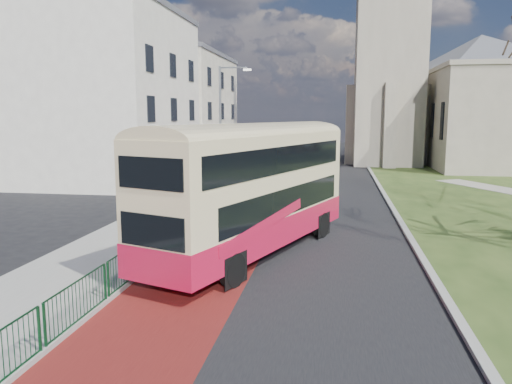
# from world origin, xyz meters

# --- Properties ---
(ground) EXTENTS (160.00, 160.00, 0.00)m
(ground) POSITION_xyz_m (0.00, 0.00, 0.00)
(ground) COLOR black
(ground) RESTS_ON ground
(road_carriageway) EXTENTS (9.00, 120.00, 0.01)m
(road_carriageway) POSITION_xyz_m (1.50, 20.00, 0.01)
(road_carriageway) COLOR black
(road_carriageway) RESTS_ON ground
(bus_lane) EXTENTS (3.40, 120.00, 0.01)m
(bus_lane) POSITION_xyz_m (-1.20, 20.00, 0.01)
(bus_lane) COLOR #591414
(bus_lane) RESTS_ON ground
(pavement_west) EXTENTS (4.00, 120.00, 0.12)m
(pavement_west) POSITION_xyz_m (-5.00, 20.00, 0.06)
(pavement_west) COLOR gray
(pavement_west) RESTS_ON ground
(kerb_west) EXTENTS (0.25, 120.00, 0.13)m
(kerb_west) POSITION_xyz_m (-3.00, 20.00, 0.07)
(kerb_west) COLOR #999993
(kerb_west) RESTS_ON ground
(kerb_east) EXTENTS (0.25, 80.00, 0.13)m
(kerb_east) POSITION_xyz_m (6.10, 22.00, 0.07)
(kerb_east) COLOR #999993
(kerb_east) RESTS_ON ground
(pedestrian_railing) EXTENTS (0.07, 24.00, 1.12)m
(pedestrian_railing) POSITION_xyz_m (-2.95, 4.00, 0.55)
(pedestrian_railing) COLOR #0D3B1D
(pedestrian_railing) RESTS_ON ground
(gothic_church) EXTENTS (16.38, 18.00, 40.00)m
(gothic_church) POSITION_xyz_m (12.56, 38.00, 13.13)
(gothic_church) COLOR gray
(gothic_church) RESTS_ON ground
(street_block_near) EXTENTS (10.30, 14.30, 13.00)m
(street_block_near) POSITION_xyz_m (-14.00, 22.00, 6.51)
(street_block_near) COLOR beige
(street_block_near) RESTS_ON ground
(street_block_far) EXTENTS (10.30, 16.30, 11.50)m
(street_block_far) POSITION_xyz_m (-14.00, 38.00, 5.76)
(street_block_far) COLOR #B4AC98
(street_block_far) RESTS_ON ground
(streetlamp) EXTENTS (2.13, 0.18, 8.00)m
(streetlamp) POSITION_xyz_m (-4.35, 18.00, 4.59)
(streetlamp) COLOR gray
(streetlamp) RESTS_ON pavement_west
(bus) EXTENTS (6.08, 11.05, 4.54)m
(bus) POSITION_xyz_m (0.19, 3.10, 2.59)
(bus) COLOR #B51033
(bus) RESTS_ON ground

